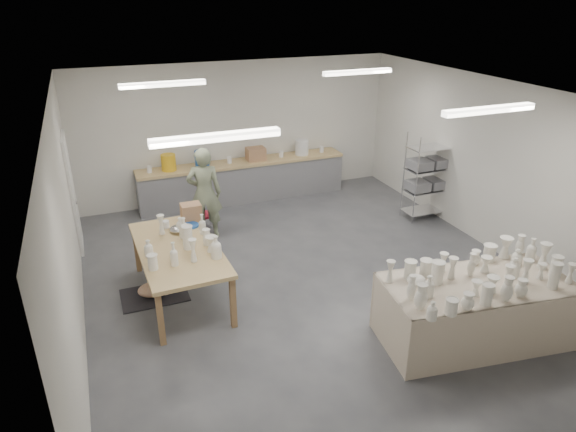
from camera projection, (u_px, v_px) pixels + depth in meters
name	position (u px, v px, depth m)	size (l,w,h in m)	color
room	(304.00, 158.00, 7.66)	(8.00, 8.02, 3.00)	#424449
back_counter	(243.00, 179.00, 11.39)	(4.60, 0.60, 1.24)	tan
wire_shelf	(428.00, 175.00, 10.35)	(0.88, 0.48, 1.80)	silver
drying_table	(475.00, 309.00, 6.83)	(2.61, 1.50, 1.24)	olive
work_table	(182.00, 244.00, 7.70)	(1.20, 2.30, 1.21)	tan
rug	(154.00, 295.00, 7.96)	(1.00, 0.70, 0.02)	black
cat	(155.00, 289.00, 7.91)	(0.58, 0.49, 0.21)	white
potter	(204.00, 193.00, 9.54)	(0.64, 0.42, 1.76)	gray
red_stool	(203.00, 216.00, 10.00)	(0.45, 0.45, 0.35)	#B0192F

